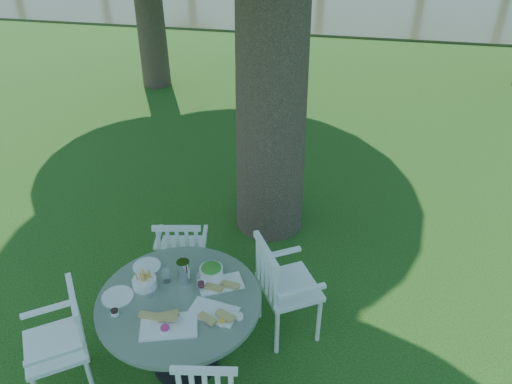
% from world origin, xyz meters
% --- Properties ---
extents(ground, '(140.00, 140.00, 0.00)m').
position_xyz_m(ground, '(0.00, 0.00, 0.00)').
color(ground, '#11390C').
rests_on(ground, ground).
extents(table, '(1.30, 1.30, 0.75)m').
position_xyz_m(table, '(-0.33, -1.29, 0.59)').
color(table, black).
rests_on(table, ground).
extents(chair_ne, '(0.67, 0.68, 1.01)m').
position_xyz_m(chair_ne, '(0.39, -0.80, 0.59)').
color(chair_ne, white).
rests_on(chair_ne, ground).
extents(chair_nw, '(0.51, 0.49, 0.88)m').
position_xyz_m(chair_nw, '(-0.61, -0.45, 0.52)').
color(chair_nw, white).
rests_on(chair_nw, ground).
extents(chair_sw, '(0.65, 0.66, 0.97)m').
position_xyz_m(chair_sw, '(-1.13, -1.66, 0.57)').
color(chair_sw, white).
rests_on(chair_sw, ground).
extents(tableware, '(1.15, 0.90, 0.21)m').
position_xyz_m(tableware, '(-0.36, -1.20, 0.79)').
color(tableware, white).
rests_on(tableware, table).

